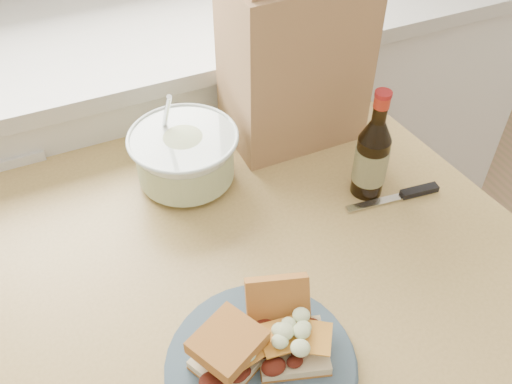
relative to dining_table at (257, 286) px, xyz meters
name	(u,v)px	position (x,y,z in m)	size (l,w,h in m)	color
cabinet_run	(133,163)	(-0.09, 0.73, -0.22)	(2.50, 0.64, 0.94)	silver
dining_table	(257,286)	(0.00, 0.00, 0.00)	(1.07, 1.07, 0.81)	tan
plate	(261,364)	(-0.09, -0.22, 0.13)	(0.29, 0.29, 0.02)	#3E5364
sandwich_left	(228,350)	(-0.14, -0.21, 0.17)	(0.13, 0.12, 0.07)	beige
sandwich_right	(288,330)	(-0.04, -0.21, 0.17)	(0.13, 0.17, 0.09)	beige
coleslaw_bowl	(185,158)	(-0.06, 0.23, 0.18)	(0.22, 0.22, 0.22)	silver
beer_bottle	(372,157)	(0.27, 0.05, 0.21)	(0.07, 0.07, 0.24)	black
knife	(408,194)	(0.34, 0.00, 0.12)	(0.20, 0.04, 0.01)	silver
paper_bag	(295,60)	(0.22, 0.30, 0.30)	(0.29, 0.19, 0.37)	#A57550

